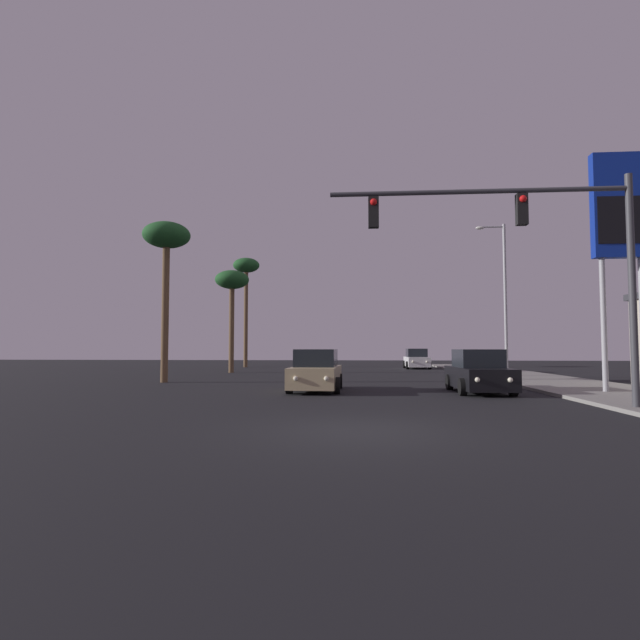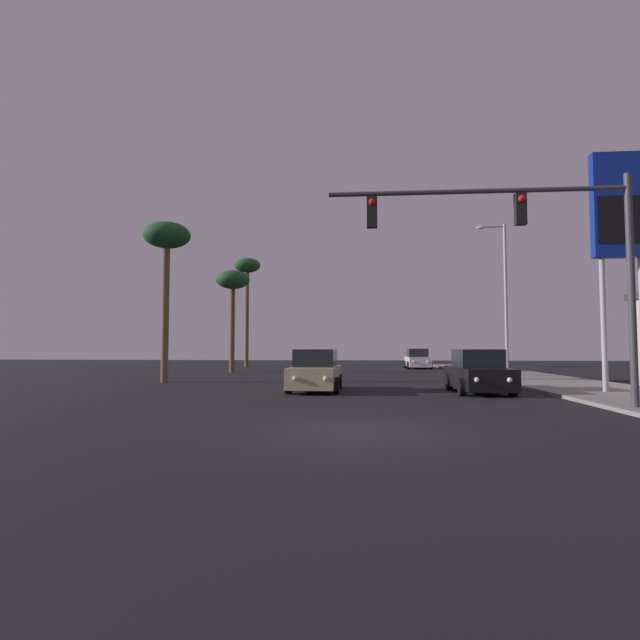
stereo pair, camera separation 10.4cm
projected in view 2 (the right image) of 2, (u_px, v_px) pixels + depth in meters
ground_plane at (356, 431)px, 10.45m from camera, size 120.00×120.00×0.00m
sidewalk_right at (599, 390)px, 19.65m from camera, size 5.00×60.00×0.12m
car_white at (418, 360)px, 42.06m from camera, size 2.04×4.32×1.68m
car_tan at (315, 372)px, 20.16m from camera, size 2.04×4.34×1.68m
car_black at (478, 373)px, 19.37m from camera, size 2.04×4.34×1.68m
traffic_light_mast at (537, 240)px, 14.06m from camera, size 8.50×0.36×6.50m
street_lamp at (503, 291)px, 29.49m from camera, size 1.74×0.24×9.00m
gas_station_sign at (620, 218)px, 18.76m from camera, size 2.00×0.42×9.00m
palm_tree_far at (247, 272)px, 45.58m from camera, size 2.40×2.40×9.96m
palm_tree_near at (167, 243)px, 25.55m from camera, size 2.40×2.40×8.18m
palm_tree_mid at (233, 284)px, 35.39m from camera, size 2.40×2.40×7.24m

